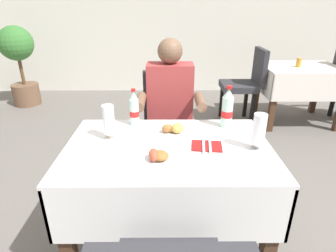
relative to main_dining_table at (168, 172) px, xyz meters
name	(u,v)px	position (x,y,z in m)	size (l,w,h in m)	color
ground_plane	(188,247)	(0.14, -0.03, -0.57)	(11.00, 11.00, 0.00)	#66605B
main_dining_table	(168,172)	(0.00, 0.00, 0.00)	(1.18, 0.77, 0.75)	white
chair_far_diner_seat	(168,123)	(0.00, 0.78, -0.02)	(0.44, 0.50, 0.97)	#2D2D33
seated_diner_far	(170,110)	(0.02, 0.67, 0.14)	(0.50, 0.46, 1.26)	#282D42
plate_near_camera	(156,158)	(-0.06, -0.17, 0.20)	(0.23, 0.23, 0.07)	white
plate_far_diner	(172,130)	(0.02, 0.16, 0.20)	(0.23, 0.23, 0.07)	white
beer_glass_left	(109,122)	(-0.35, 0.10, 0.29)	(0.07, 0.07, 0.21)	white
beer_glass_middle	(259,131)	(0.49, -0.04, 0.29)	(0.07, 0.07, 0.21)	white
cola_bottle_primary	(227,109)	(0.38, 0.27, 0.30)	(0.07, 0.07, 0.28)	silver
cola_bottle_secondary	(134,109)	(-0.22, 0.30, 0.29)	(0.06, 0.06, 0.25)	silver
napkin_cutlery_set	(207,146)	(0.22, -0.01, 0.18)	(0.18, 0.19, 0.01)	maroon
background_dining_table	(299,81)	(1.72, 2.13, -0.01)	(0.97, 0.77, 0.75)	white
background_chair_left	(246,81)	(1.02, 2.13, -0.02)	(0.50, 0.44, 0.97)	#2D2D33
background_table_tumbler	(299,63)	(1.65, 2.09, 0.23)	(0.06, 0.06, 0.11)	#C68928
potted_plant_corner	(19,59)	(-2.22, 2.84, 0.14)	(0.50, 0.50, 1.19)	brown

